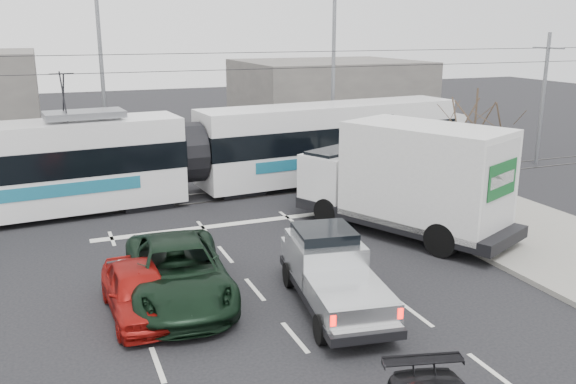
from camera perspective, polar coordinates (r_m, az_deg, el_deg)
name	(u,v)px	position (r m, az deg, el deg)	size (l,w,h in m)	color
ground	(309,281)	(18.18, 2.00, -8.29)	(120.00, 120.00, 0.00)	black
sidewalk_right	(546,240)	(23.08, 22.96, -4.16)	(6.00, 60.00, 0.15)	gray
rails	(218,196)	(27.12, -6.55, -0.40)	(60.00, 1.60, 0.03)	#33302D
building_right	(328,97)	(43.76, 3.76, 8.90)	(12.00, 10.00, 5.00)	slate
bare_tree	(475,126)	(23.10, 17.09, 5.92)	(2.40, 2.40, 5.00)	#47382B
traffic_signal	(389,139)	(25.86, 9.42, 4.94)	(0.44, 0.44, 3.60)	black
street_lamp_near	(330,69)	(32.53, 3.96, 11.37)	(2.38, 0.25, 9.00)	slate
street_lamp_far	(98,73)	(31.42, -17.35, 10.60)	(2.38, 0.25, 9.00)	slate
catenary	(215,109)	(26.35, -6.81, 7.73)	(60.00, 0.20, 7.00)	black
tram	(188,154)	(26.62, -9.30, 3.53)	(27.21, 5.07, 5.53)	white
silver_pickup	(331,270)	(16.43, 4.05, -7.33)	(2.60, 5.51, 1.92)	black
box_truck	(408,180)	(22.05, 11.13, 1.09)	(5.88, 8.45, 4.02)	black
navy_pickup	(355,181)	(25.34, 6.29, 1.01)	(3.86, 5.53, 2.20)	black
green_car	(178,272)	(16.98, -10.24, -7.39)	(2.62, 5.68, 1.58)	black
red_car	(139,290)	(16.35, -13.79, -8.94)	(1.59, 3.96, 1.35)	#99110D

